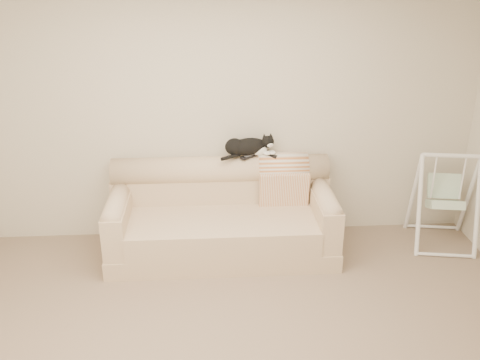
# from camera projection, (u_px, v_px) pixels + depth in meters

# --- Properties ---
(ground_plane) EXTENTS (5.00, 5.00, 0.00)m
(ground_plane) POSITION_uv_depth(u_px,v_px,m) (242.00, 359.00, 3.94)
(ground_plane) COLOR #755E4A
(ground_plane) RESTS_ON ground
(room_shell) EXTENTS (5.04, 4.04, 2.60)m
(room_shell) POSITION_uv_depth(u_px,v_px,m) (242.00, 167.00, 3.34)
(room_shell) COLOR beige
(room_shell) RESTS_ON ground
(sofa) EXTENTS (2.20, 0.93, 0.90)m
(sofa) POSITION_uv_depth(u_px,v_px,m) (222.00, 218.00, 5.28)
(sofa) COLOR tan
(sofa) RESTS_ON ground
(remote_a) EXTENTS (0.18, 0.15, 0.03)m
(remote_a) POSITION_uv_depth(u_px,v_px,m) (249.00, 156.00, 5.28)
(remote_a) COLOR black
(remote_a) RESTS_ON sofa
(remote_b) EXTENTS (0.17, 0.13, 0.02)m
(remote_b) POSITION_uv_depth(u_px,v_px,m) (269.00, 156.00, 5.30)
(remote_b) COLOR black
(remote_b) RESTS_ON sofa
(tuxedo_cat) EXTENTS (0.56, 0.32, 0.22)m
(tuxedo_cat) POSITION_uv_depth(u_px,v_px,m) (248.00, 147.00, 5.26)
(tuxedo_cat) COLOR black
(tuxedo_cat) RESTS_ON sofa
(throw_blanket) EXTENTS (0.49, 0.38, 0.58)m
(throw_blanket) POSITION_uv_depth(u_px,v_px,m) (283.00, 172.00, 5.38)
(throw_blanket) COLOR #C06F36
(throw_blanket) RESTS_ON sofa
(baby_swing) EXTENTS (0.69, 0.73, 0.98)m
(baby_swing) POSITION_uv_depth(u_px,v_px,m) (445.00, 199.00, 5.36)
(baby_swing) COLOR white
(baby_swing) RESTS_ON ground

